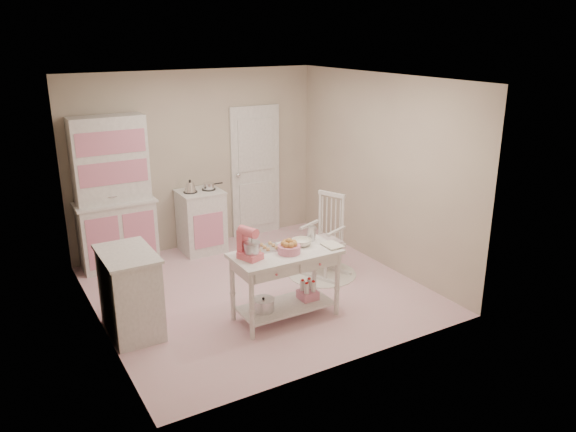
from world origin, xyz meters
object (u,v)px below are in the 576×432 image
Objects in this scene: stove at (201,221)px; bread_basket at (289,249)px; hutch at (114,193)px; rocking_chair at (323,236)px; work_table at (285,285)px; stand_mixer at (250,244)px; base_cabinet at (130,293)px.

bread_basket is (0.06, -2.45, 0.39)m from stove.
rocking_chair is at bearing -36.41° from hutch.
work_table is 3.53× the size of stand_mixer.
rocking_chair is (2.60, 0.23, 0.09)m from base_cabinet.
bread_basket reaches higher than work_table.
bread_basket is at bearing -88.52° from stove.
stove reaches higher than work_table.
stand_mixer is (-1.44, -0.77, 0.42)m from rocking_chair.
stand_mixer is (-0.42, 0.02, 0.57)m from work_table.
base_cabinet is at bearing -100.27° from hutch.
stand_mixer reaches higher than stove.
hutch is at bearing 177.61° from stove.
hutch is 2.26× the size of base_cabinet.
hutch is 8.32× the size of bread_basket.
base_cabinet is at bearing 162.12° from rocking_chair.
stand_mixer is at bearing -24.66° from base_cabinet.
stove is 0.84× the size of rocking_chair.
hutch is at bearing 116.88° from work_table.
rocking_chair reaches higher than work_table.
bread_basket is at bearing -20.65° from base_cabinet.
hutch is 2.81m from bread_basket.
rocking_chair reaches higher than stove.
bread_basket is at bearing -63.21° from hutch.
work_table is (0.04, -2.40, -0.06)m from stove.
work_table is at bearing -63.12° from hutch.
work_table is 0.45m from bread_basket.
stand_mixer reaches higher than bread_basket.
stove is 0.77× the size of work_table.
rocking_chair is at bearing 5.05° from base_cabinet.
hutch is 2.01m from base_cabinet.
work_table is (1.59, -0.56, -0.06)m from base_cabinet.
work_table is at bearing -22.39° from stand_mixer.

